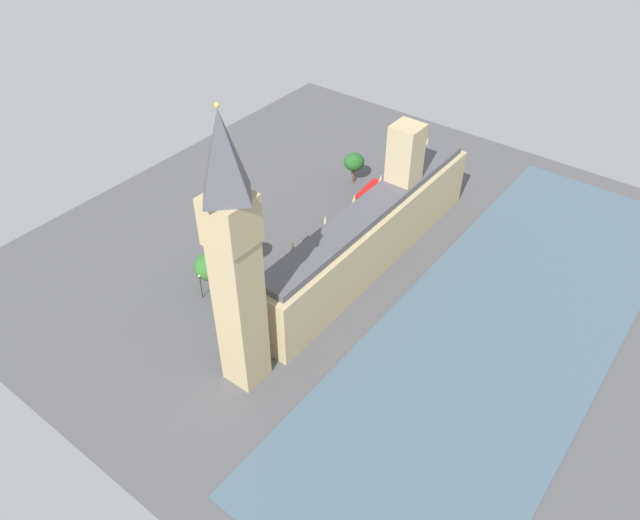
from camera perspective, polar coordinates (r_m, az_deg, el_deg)
ground_plane at (r=148.09m, az=3.84°, el=0.09°), size 146.87×146.87×0.00m
river_thames at (r=136.91m, az=16.67°, el=-5.79°), size 43.49×132.18×0.25m
parliament_building at (r=142.70m, az=4.94°, el=2.79°), size 10.33×73.30×30.60m
clock_tower at (r=102.55m, az=-7.96°, el=0.23°), size 7.66×7.66×56.98m
double_decker_bus_corner at (r=165.94m, az=4.47°, el=6.04°), size 3.45×10.68×4.75m
car_yellow_cab_midblock at (r=151.76m, az=-1.11°, el=1.74°), size 1.99×4.42×1.74m
car_blue_leading at (r=145.77m, az=-2.88°, el=-0.15°), size 2.19×4.59×1.74m
pedestrian_kerbside at (r=161.37m, az=5.41°, el=4.08°), size 0.52×0.62×1.65m
pedestrian_by_river_gate at (r=147.94m, az=1.42°, el=0.51°), size 0.62×0.69×1.65m
pedestrian_under_trees at (r=142.14m, az=-1.24°, el=-1.40°), size 0.65×0.69×1.66m
plane_tree_near_tower at (r=172.64m, az=3.17°, el=9.08°), size 5.73×5.73×9.05m
plane_tree_opposite_hall at (r=142.13m, az=-6.90°, el=1.56°), size 4.84×4.84×9.20m
plane_tree_far_end at (r=137.29m, az=-9.49°, el=-0.49°), size 6.15×6.15×9.40m
plane_tree_trailing at (r=138.11m, az=-10.20°, el=-0.60°), size 7.16×7.16×9.27m
street_lamp_slot_10 at (r=137.07m, az=-11.04°, el=-2.01°), size 0.56×0.56×6.57m
street_lamp_slot_11 at (r=140.73m, az=-8.96°, el=-0.61°), size 0.56×0.56×5.99m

